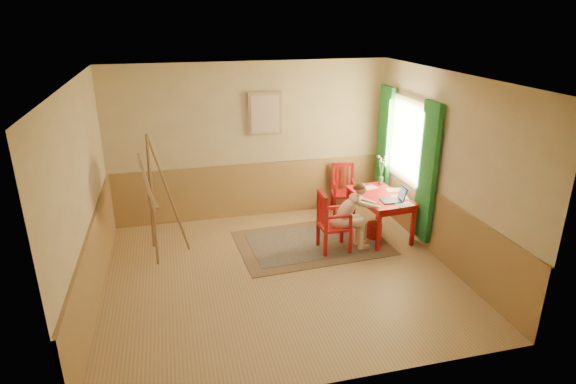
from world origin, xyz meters
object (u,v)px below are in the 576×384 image
object	(u,v)px
chair_left	(331,222)
laptop	(395,198)
figure	(351,213)
table	(380,200)
chair_back	(343,189)
easel	(149,186)

from	to	relation	value
chair_left	laptop	xyz separation A→B (m)	(1.09, 0.06, 0.27)
figure	laptop	world-z (taller)	figure
table	figure	size ratio (longest dim) A/B	1.13
table	figure	distance (m)	0.77
chair_back	easel	world-z (taller)	easel
easel	laptop	bearing A→B (deg)	-7.04
figure	easel	world-z (taller)	easel
laptop	table	bearing A→B (deg)	109.91
easel	chair_back	bearing A→B (deg)	14.36
chair_left	figure	bearing A→B (deg)	-2.10
chair_back	table	bearing A→B (deg)	-75.63
figure	chair_left	bearing A→B (deg)	177.90
chair_left	easel	size ratio (longest dim) A/B	0.51
chair_back	laptop	distance (m)	1.42
chair_back	laptop	size ratio (longest dim) A/B	2.38
figure	table	bearing A→B (deg)	29.90
chair_left	chair_back	size ratio (longest dim) A/B	1.05
table	easel	world-z (taller)	easel
table	laptop	xyz separation A→B (m)	(0.11, -0.31, 0.14)
chair_left	easel	bearing A→B (deg)	168.85
table	easel	bearing A→B (deg)	177.51
chair_back	figure	distance (m)	1.48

